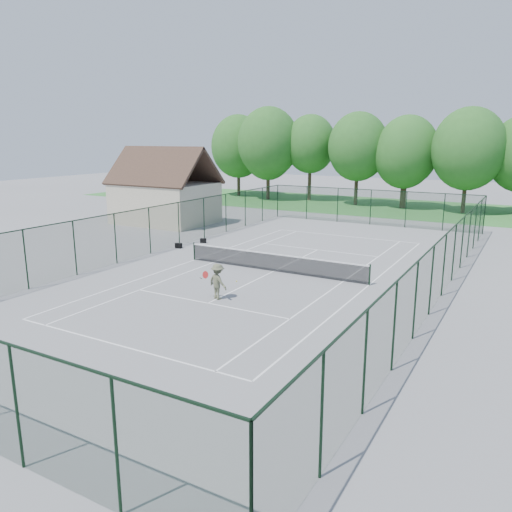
% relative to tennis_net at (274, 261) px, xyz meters
% --- Properties ---
extents(ground, '(140.00, 140.00, 0.00)m').
position_rel_tennis_net_xyz_m(ground, '(0.00, 0.00, -0.58)').
color(ground, gray).
rests_on(ground, ground).
extents(grass_far, '(80.00, 16.00, 0.01)m').
position_rel_tennis_net_xyz_m(grass_far, '(0.00, 30.00, -0.57)').
color(grass_far, '#388035').
rests_on(grass_far, ground).
extents(court_lines, '(11.05, 23.85, 0.01)m').
position_rel_tennis_net_xyz_m(court_lines, '(0.00, 0.00, -0.57)').
color(court_lines, white).
rests_on(court_lines, ground).
extents(tennis_net, '(11.08, 0.08, 1.10)m').
position_rel_tennis_net_xyz_m(tennis_net, '(0.00, 0.00, 0.00)').
color(tennis_net, black).
rests_on(tennis_net, ground).
extents(fence_enclosure, '(18.05, 36.05, 3.02)m').
position_rel_tennis_net_xyz_m(fence_enclosure, '(0.00, 0.00, 0.98)').
color(fence_enclosure, '#17331D').
rests_on(fence_enclosure, ground).
extents(utility_building, '(8.60, 6.27, 6.63)m').
position_rel_tennis_net_xyz_m(utility_building, '(-16.00, 10.00, 2.54)').
color(utility_building, beige).
rests_on(utility_building, ground).
extents(tree_line_far, '(39.40, 6.40, 9.70)m').
position_rel_tennis_net_xyz_m(tree_line_far, '(0.00, 30.00, 5.42)').
color(tree_line_far, '#3E2C1F').
rests_on(tree_line_far, ground).
extents(sports_bag_a, '(0.48, 0.34, 0.35)m').
position_rel_tennis_net_xyz_m(sports_bag_a, '(-8.45, 2.20, -0.40)').
color(sports_bag_a, black).
rests_on(sports_bag_a, ground).
extents(sports_bag_b, '(0.48, 0.40, 0.32)m').
position_rel_tennis_net_xyz_m(sports_bag_b, '(-8.02, 4.47, -0.42)').
color(sports_bag_b, black).
rests_on(sports_bag_b, ground).
extents(tennis_player, '(1.68, 0.91, 1.68)m').
position_rel_tennis_net_xyz_m(tennis_player, '(0.04, -5.65, 0.27)').
color(tennis_player, '#5A5D42').
rests_on(tennis_player, ground).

